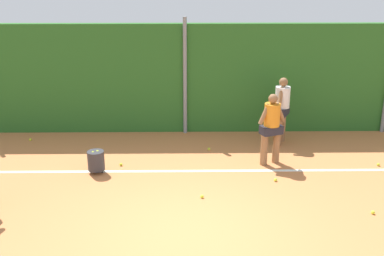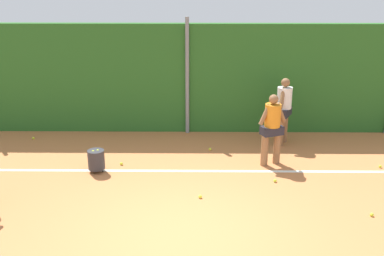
{
  "view_description": "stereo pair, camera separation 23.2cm",
  "coord_description": "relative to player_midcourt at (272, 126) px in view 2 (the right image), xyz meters",
  "views": [
    {
      "loc": [
        0.02,
        -6.73,
        4.21
      ],
      "look_at": [
        0.15,
        2.64,
        0.94
      ],
      "focal_mm": 43.41,
      "sensor_mm": 36.0,
      "label": 1
    },
    {
      "loc": [
        0.25,
        -6.73,
        4.21
      ],
      "look_at": [
        0.15,
        2.64,
        0.94
      ],
      "focal_mm": 43.41,
      "sensor_mm": 36.0,
      "label": 2
    }
  ],
  "objects": [
    {
      "name": "court_baseline_paint",
      "position": [
        -1.9,
        -0.41,
        -0.91
      ],
      "size": [
        13.43,
        0.1,
        0.01
      ],
      "primitive_type": "cube",
      "color": "white",
      "rests_on": "ground_plane"
    },
    {
      "name": "ball_hopper",
      "position": [
        -3.81,
        -0.47,
        -0.62
      ],
      "size": [
        0.36,
        0.36,
        0.51
      ],
      "color": "#2D2D33",
      "rests_on": "ground_plane"
    },
    {
      "name": "ground_plane",
      "position": [
        -1.9,
        -1.39,
        -0.91
      ],
      "size": [
        28.26,
        28.26,
        0.0
      ],
      "primitive_type": "plane",
      "color": "#C67542"
    },
    {
      "name": "fence_post_center",
      "position": [
        -1.9,
        2.08,
        0.61
      ],
      "size": [
        0.1,
        0.1,
        3.05
      ],
      "primitive_type": "cylinder",
      "color": "gray",
      "rests_on": "ground_plane"
    },
    {
      "name": "tennis_ball_7",
      "position": [
        -1.58,
        -1.65,
        -0.88
      ],
      "size": [
        0.07,
        0.07,
        0.07
      ],
      "primitive_type": "sphere",
      "color": "#CCDB33",
      "rests_on": "ground_plane"
    },
    {
      "name": "hedge_fence_backdrop",
      "position": [
        -1.9,
        2.26,
        0.52
      ],
      "size": [
        18.37,
        0.25,
        2.86
      ],
      "primitive_type": "cube",
      "color": "#286023",
      "rests_on": "ground_plane"
    },
    {
      "name": "tennis_ball_5",
      "position": [
        -3.34,
        -0.1,
        -0.88
      ],
      "size": [
        0.07,
        0.07,
        0.07
      ],
      "primitive_type": "sphere",
      "color": "#CCDB33",
      "rests_on": "ground_plane"
    },
    {
      "name": "player_midcourt",
      "position": [
        0.0,
        0.0,
        0.0
      ],
      "size": [
        0.64,
        0.44,
        1.62
      ],
      "rotation": [
        0.0,
        0.0,
        0.39
      ],
      "color": "#8C603D",
      "rests_on": "ground_plane"
    },
    {
      "name": "tennis_ball_2",
      "position": [
        -5.87,
        1.51,
        -0.88
      ],
      "size": [
        0.07,
        0.07,
        0.07
      ],
      "primitive_type": "sphere",
      "color": "#CCDB33",
      "rests_on": "ground_plane"
    },
    {
      "name": "player_backcourt_far",
      "position": [
        0.48,
        1.29,
        0.03
      ],
      "size": [
        0.48,
        0.64,
        1.68
      ],
      "rotation": [
        0.0,
        0.0,
        1.11
      ],
      "color": "#8C603D",
      "rests_on": "ground_plane"
    },
    {
      "name": "tennis_ball_3",
      "position": [
        -0.03,
        -0.93,
        -0.88
      ],
      "size": [
        0.07,
        0.07,
        0.07
      ],
      "primitive_type": "sphere",
      "color": "#CCDB33",
      "rests_on": "ground_plane"
    },
    {
      "name": "tennis_ball_0",
      "position": [
        1.47,
        -2.31,
        -0.88
      ],
      "size": [
        0.07,
        0.07,
        0.07
      ],
      "primitive_type": "sphere",
      "color": "#CCDB33",
      "rests_on": "ground_plane"
    },
    {
      "name": "tennis_ball_6",
      "position": [
        -1.33,
        0.8,
        -0.88
      ],
      "size": [
        0.07,
        0.07,
        0.07
      ],
      "primitive_type": "sphere",
      "color": "#CCDB33",
      "rests_on": "ground_plane"
    },
    {
      "name": "tennis_ball_4",
      "position": [
        2.41,
        -0.18,
        -0.88
      ],
      "size": [
        0.07,
        0.07,
        0.07
      ],
      "primitive_type": "sphere",
      "color": "#CCDB33",
      "rests_on": "ground_plane"
    }
  ]
}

